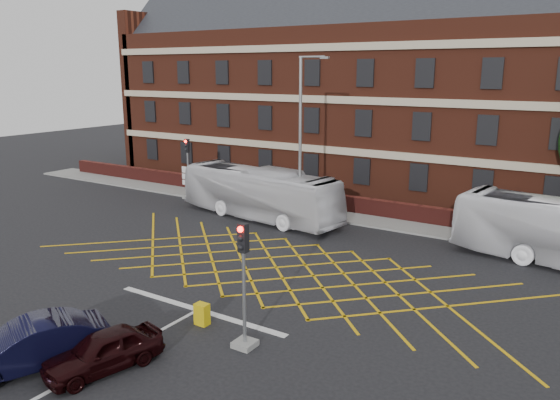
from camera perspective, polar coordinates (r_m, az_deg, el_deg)
The scene contains 15 objects.
ground at distance 24.14m, azimuth -3.02°, elevation -8.46°, with size 120.00×120.00×0.00m, color black.
victorian_building at distance 42.19m, azimuth 15.11°, elevation 11.42°, with size 51.00×12.17×20.40m.
boundary_wall at distance 34.85m, azimuth 9.47°, elevation -0.77°, with size 56.00×0.50×1.10m, color #511A15.
far_pavement at distance 34.09m, azimuth 8.77°, elevation -1.92°, with size 60.00×3.00×0.12m, color slate.
box_junction_hatching at distance 25.68m, azimuth -0.41°, elevation -7.05°, with size 11.50×0.12×0.02m, color #CC990C.
stop_line at distance 21.63m, azimuth -8.52°, elevation -11.27°, with size 8.00×0.30×0.02m, color silver.
centre_line at distance 17.86m, azimuth -23.00°, elevation -17.93°, with size 0.15×14.00×0.02m, color silver.
bus_left at distance 33.68m, azimuth -2.16°, elevation 0.72°, with size 2.66×11.35×3.16m, color silver.
car_navy at distance 18.96m, azimuth -24.61°, elevation -13.62°, with size 1.61×4.61×1.52m, color black.
car_maroon at distance 18.14m, azimuth -17.96°, elevation -14.76°, with size 1.47×3.65×1.24m, color black.
traffic_light_near at distance 18.11m, azimuth -3.78°, elevation -10.13°, with size 0.70×0.70×4.27m.
traffic_light_far at distance 39.38m, azimuth -9.58°, elevation 2.67°, with size 0.70×0.70×4.27m.
street_lamp at distance 31.84m, azimuth 2.20°, elevation 3.36°, with size 2.25×1.00×9.75m.
direction_signs at distance 40.39m, azimuth -9.57°, elevation 2.38°, with size 1.10×0.16×2.20m.
utility_cabinet at distance 20.33m, azimuth -8.15°, elevation -11.72°, with size 0.50×0.37×0.80m, color gold.
Camera 1 is at (13.10, -18.18, 9.00)m, focal length 35.00 mm.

